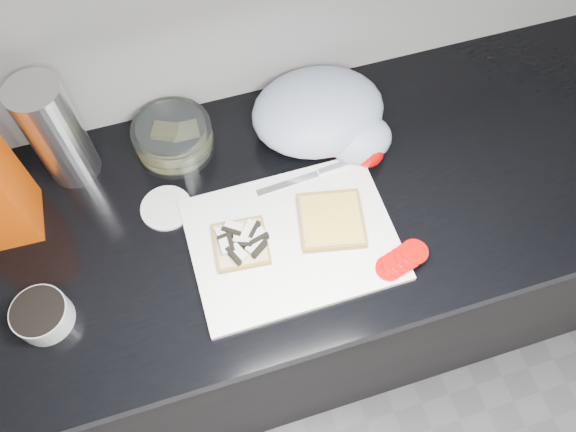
% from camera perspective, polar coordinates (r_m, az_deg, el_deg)
% --- Properties ---
extents(base_cabinet, '(3.50, 0.60, 0.86)m').
position_cam_1_polar(base_cabinet, '(1.58, -4.97, -8.22)').
color(base_cabinet, black).
rests_on(base_cabinet, ground).
extents(countertop, '(3.50, 0.64, 0.04)m').
position_cam_1_polar(countertop, '(1.17, -6.66, -0.56)').
color(countertop, black).
rests_on(countertop, base_cabinet).
extents(cutting_board, '(0.40, 0.30, 0.01)m').
position_cam_1_polar(cutting_board, '(1.11, 0.46, -2.38)').
color(cutting_board, white).
rests_on(cutting_board, countertop).
extents(bread_left, '(0.12, 0.12, 0.03)m').
position_cam_1_polar(bread_left, '(1.09, -4.80, -2.72)').
color(bread_left, '#CAB68E').
rests_on(bread_left, cutting_board).
extents(bread_right, '(0.16, 0.16, 0.02)m').
position_cam_1_polar(bread_right, '(1.12, 4.40, -0.46)').
color(bread_right, '#CAB68E').
rests_on(bread_right, cutting_board).
extents(tomato_slices, '(0.12, 0.08, 0.02)m').
position_cam_1_polar(tomato_slices, '(1.09, 11.48, -4.42)').
color(tomato_slices, '#B70404').
rests_on(tomato_slices, cutting_board).
extents(knife, '(0.20, 0.03, 0.01)m').
position_cam_1_polar(knife, '(1.18, 2.63, 4.22)').
color(knife, silver).
rests_on(knife, cutting_board).
extents(seed_tub, '(0.10, 0.10, 0.05)m').
position_cam_1_polar(seed_tub, '(1.12, -23.73, -9.17)').
color(seed_tub, '#9EA3A3').
rests_on(seed_tub, countertop).
extents(tub_lid, '(0.13, 0.13, 0.01)m').
position_cam_1_polar(tub_lid, '(1.17, -12.26, 0.80)').
color(tub_lid, silver).
rests_on(tub_lid, countertop).
extents(glass_bowl, '(0.17, 0.17, 0.07)m').
position_cam_1_polar(glass_bowl, '(1.23, -11.55, 7.79)').
color(glass_bowl, silver).
rests_on(glass_bowl, countertop).
extents(steel_canister, '(0.10, 0.10, 0.25)m').
position_cam_1_polar(steel_canister, '(1.19, -22.51, 7.83)').
color(steel_canister, silver).
rests_on(steel_canister, countertop).
extents(grocery_bag, '(0.29, 0.26, 0.13)m').
position_cam_1_polar(grocery_bag, '(1.21, 3.66, 10.19)').
color(grocery_bag, '#ADBCD5').
rests_on(grocery_bag, countertop).
extents(whole_tomatoes, '(0.12, 0.11, 0.07)m').
position_cam_1_polar(whole_tomatoes, '(1.20, 6.58, 6.95)').
color(whole_tomatoes, '#B70404').
rests_on(whole_tomatoes, countertop).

